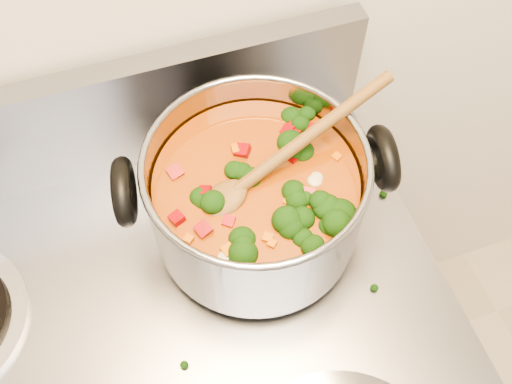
% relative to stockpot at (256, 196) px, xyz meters
% --- Properties ---
extents(stockpot, '(0.30, 0.24, 0.15)m').
position_rel_stockpot_xyz_m(stockpot, '(0.00, 0.00, 0.00)').
color(stockpot, gray).
rests_on(stockpot, electric_range).
extents(wooden_spoon, '(0.25, 0.10, 0.08)m').
position_rel_stockpot_xyz_m(wooden_spoon, '(0.01, 0.00, 0.05)').
color(wooden_spoon, brown).
rests_on(wooden_spoon, stockpot).
extents(cooktop_crumbs, '(0.21, 0.29, 0.01)m').
position_rel_stockpot_xyz_m(cooktop_crumbs, '(0.03, -0.04, -0.08)').
color(cooktop_crumbs, black).
rests_on(cooktop_crumbs, electric_range).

